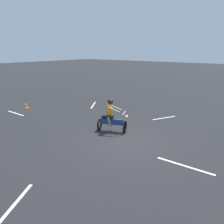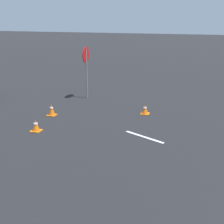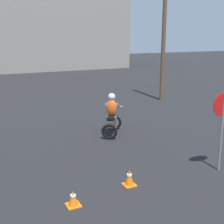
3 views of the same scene
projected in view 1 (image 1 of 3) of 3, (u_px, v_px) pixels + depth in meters
The scene contains 8 objects.
ground_plane at pixel (125, 140), 9.80m from camera, with size 120.00×120.00×0.00m, color black.
motorcycle_rider_foreground at pixel (111, 117), 10.71m from camera, with size 1.54×1.10×1.66m.
traffic_cone_mid_center at pixel (26, 105), 15.11m from camera, with size 0.32×0.32×0.39m.
lane_stripe_e at pixel (16, 113), 13.94m from camera, with size 0.10×1.83×0.01m, color silver.
lane_stripe_nw at pixel (11, 209), 5.60m from camera, with size 0.10×2.11×0.01m, color silver.
lane_stripe_w at pixel (185, 166), 7.66m from camera, with size 0.10×2.04×0.01m, color silver.
lane_stripe_sw at pixel (164, 118), 12.99m from camera, with size 0.10×1.62×0.01m, color silver.
lane_stripe_se at pixel (93, 105), 15.99m from camera, with size 0.10×1.92×0.01m, color silver.
Camera 1 is at (-5.08, 7.53, 3.95)m, focal length 35.00 mm.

